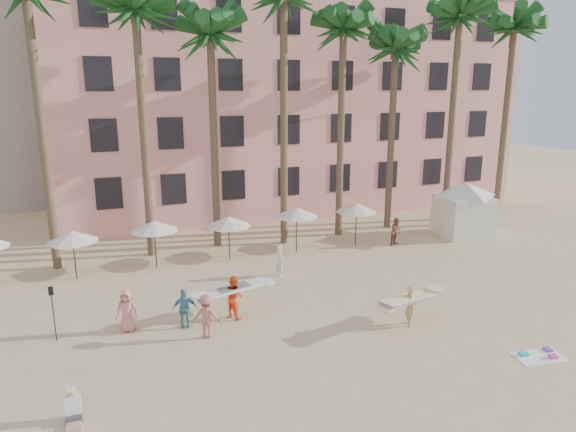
{
  "coord_description": "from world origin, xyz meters",
  "views": [
    {
      "loc": [
        -7.54,
        -14.29,
        9.49
      ],
      "look_at": [
        0.07,
        6.0,
        4.0
      ],
      "focal_mm": 32.0,
      "sensor_mm": 36.0,
      "label": 1
    }
  ],
  "objects_px": {
    "cabana": "(464,204)",
    "carrier_white": "(234,295)",
    "pink_hotel": "(281,105)",
    "carrier_yellow": "(411,303)"
  },
  "relations": [
    {
      "from": "pink_hotel",
      "to": "carrier_white",
      "type": "height_order",
      "value": "pink_hotel"
    },
    {
      "from": "cabana",
      "to": "pink_hotel",
      "type": "bearing_deg",
      "value": 118.44
    },
    {
      "from": "cabana",
      "to": "carrier_yellow",
      "type": "height_order",
      "value": "cabana"
    },
    {
      "from": "carrier_yellow",
      "to": "cabana",
      "type": "bearing_deg",
      "value": 43.27
    },
    {
      "from": "pink_hotel",
      "to": "carrier_white",
      "type": "relative_size",
      "value": 11.31
    },
    {
      "from": "pink_hotel",
      "to": "carrier_yellow",
      "type": "height_order",
      "value": "pink_hotel"
    },
    {
      "from": "cabana",
      "to": "carrier_white",
      "type": "relative_size",
      "value": 1.63
    },
    {
      "from": "cabana",
      "to": "carrier_yellow",
      "type": "relative_size",
      "value": 1.57
    },
    {
      "from": "cabana",
      "to": "carrier_white",
      "type": "bearing_deg",
      "value": -158.44
    },
    {
      "from": "pink_hotel",
      "to": "carrier_white",
      "type": "xyz_separation_m",
      "value": [
        -9.63,
        -20.74,
        -7.02
      ]
    }
  ]
}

